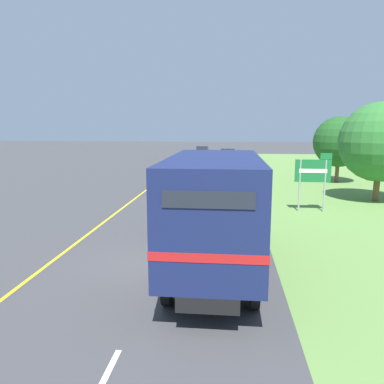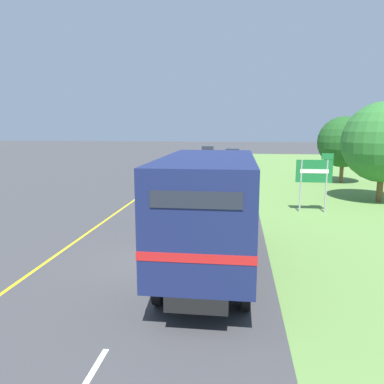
% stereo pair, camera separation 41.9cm
% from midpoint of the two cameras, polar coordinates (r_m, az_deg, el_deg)
% --- Properties ---
extents(ground_plane, '(200.00, 200.00, 0.00)m').
position_cam_midpoint_polar(ground_plane, '(12.59, -4.34, -10.80)').
color(ground_plane, '#3D3D3F').
extents(edge_line_yellow, '(0.12, 67.54, 0.01)m').
position_cam_midpoint_polar(edge_line_yellow, '(29.74, -4.80, 1.32)').
color(edge_line_yellow, yellow).
rests_on(edge_line_yellow, ground).
extents(centre_dash_near, '(0.12, 2.60, 0.01)m').
position_cam_midpoint_polar(centre_dash_near, '(12.99, -3.95, -10.11)').
color(centre_dash_near, white).
rests_on(centre_dash_near, ground).
extents(centre_dash_mid_a, '(0.12, 2.60, 0.01)m').
position_cam_midpoint_polar(centre_dash_mid_a, '(19.24, -0.21, -3.42)').
color(centre_dash_mid_a, white).
rests_on(centre_dash_mid_a, ground).
extents(centre_dash_mid_b, '(0.12, 2.60, 0.01)m').
position_cam_midpoint_polar(centre_dash_mid_b, '(25.67, 1.66, -0.03)').
color(centre_dash_mid_b, white).
rests_on(centre_dash_mid_b, ground).
extents(centre_dash_far, '(0.12, 2.60, 0.01)m').
position_cam_midpoint_polar(centre_dash_far, '(32.17, 2.77, 1.99)').
color(centre_dash_far, white).
rests_on(centre_dash_far, ground).
extents(centre_dash_farthest, '(0.12, 2.60, 0.01)m').
position_cam_midpoint_polar(centre_dash_farthest, '(38.70, 3.51, 3.34)').
color(centre_dash_farthest, white).
rests_on(centre_dash_farthest, ground).
extents(horse_trailer_truck, '(2.55, 8.37, 3.62)m').
position_cam_midpoint_polar(horse_trailer_truck, '(11.51, 3.78, -2.30)').
color(horse_trailer_truck, black).
rests_on(horse_trailer_truck, ground).
extents(lead_car_white, '(1.80, 4.26, 1.83)m').
position_cam_midpoint_polar(lead_car_white, '(25.85, -2.43, 2.12)').
color(lead_car_white, black).
rests_on(lead_car_white, ground).
extents(lead_car_grey_ahead, '(1.80, 4.57, 2.02)m').
position_cam_midpoint_polar(lead_car_grey_ahead, '(43.32, 6.47, 5.34)').
color(lead_car_grey_ahead, black).
rests_on(lead_car_grey_ahead, ground).
extents(lead_car_black_ahead, '(1.80, 4.16, 1.79)m').
position_cam_midpoint_polar(lead_car_black_ahead, '(52.77, 2.68, 6.10)').
color(lead_car_black_ahead, black).
rests_on(lead_car_black_ahead, ground).
extents(highway_sign, '(1.84, 0.09, 3.10)m').
position_cam_midpoint_polar(highway_sign, '(20.48, 18.76, 2.63)').
color(highway_sign, '#9E9EA3').
rests_on(highway_sign, ground).
extents(roadside_tree_near, '(4.71, 4.71, 5.91)m').
position_cam_midpoint_polar(roadside_tree_near, '(24.72, 27.63, 6.74)').
color(roadside_tree_near, brown).
rests_on(roadside_tree_near, ground).
extents(roadside_tree_mid, '(4.00, 4.00, 5.25)m').
position_cam_midpoint_polar(roadside_tree_mid, '(32.09, 22.44, 7.06)').
color(roadside_tree_mid, brown).
rests_on(roadside_tree_mid, ground).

